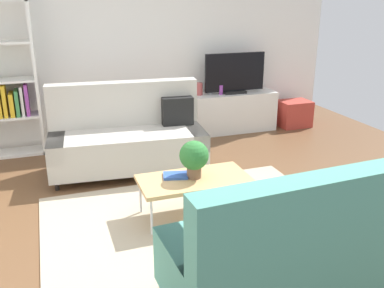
{
  "coord_description": "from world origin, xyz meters",
  "views": [
    {
      "loc": [
        -1.37,
        -3.67,
        2.14
      ],
      "look_at": [
        0.02,
        0.31,
        0.65
      ],
      "focal_mm": 39.71,
      "sensor_mm": 36.0,
      "label": 1
    }
  ],
  "objects": [
    {
      "name": "vase_0",
      "position": [
        0.91,
        2.51,
        0.74
      ],
      "size": [
        0.12,
        0.12,
        0.19
      ],
      "primitive_type": "cylinder",
      "color": "#B24C4C",
      "rests_on": "tv_console"
    },
    {
      "name": "bottle_0",
      "position": [
        1.25,
        2.42,
        0.72
      ],
      "size": [
        0.06,
        0.06,
        0.15
      ],
      "primitive_type": "cylinder",
      "color": "purple",
      "rests_on": "tv_console"
    },
    {
      "name": "tv_console",
      "position": [
        1.49,
        2.46,
        0.32
      ],
      "size": [
        1.4,
        0.44,
        0.64
      ],
      "primitive_type": "cube",
      "color": "silver",
      "rests_on": "ground_plane"
    },
    {
      "name": "table_book_0",
      "position": [
        -0.24,
        0.05,
        0.43
      ],
      "size": [
        0.28,
        0.23,
        0.02
      ],
      "primitive_type": "cube",
      "rotation": [
        0.0,
        0.0,
        -0.25
      ],
      "color": "#3359B2",
      "rests_on": "coffee_table"
    },
    {
      "name": "ground_plane",
      "position": [
        0.0,
        0.0,
        0.0
      ],
      "size": [
        7.68,
        7.68,
        0.0
      ],
      "primitive_type": "plane",
      "color": "brown"
    },
    {
      "name": "vase_1",
      "position": [
        1.09,
        2.51,
        0.74
      ],
      "size": [
        0.1,
        0.1,
        0.19
      ],
      "primitive_type": "cylinder",
      "color": "silver",
      "rests_on": "tv_console"
    },
    {
      "name": "potted_plant",
      "position": [
        -0.07,
        -0.02,
        0.64
      ],
      "size": [
        0.29,
        0.29,
        0.38
      ],
      "color": "brown",
      "rests_on": "coffee_table"
    },
    {
      "name": "tv",
      "position": [
        1.49,
        2.44,
        0.95
      ],
      "size": [
        1.0,
        0.2,
        0.64
      ],
      "color": "black",
      "rests_on": "tv_console"
    },
    {
      "name": "couch_beige",
      "position": [
        -0.46,
        1.38,
        0.44
      ],
      "size": [
        1.97,
        1.01,
        1.1
      ],
      "rotation": [
        0.0,
        0.0,
        3.05
      ],
      "color": "#B2ADA3",
      "rests_on": "ground_plane"
    },
    {
      "name": "area_rug",
      "position": [
        -0.13,
        -0.24,
        0.01
      ],
      "size": [
        2.9,
        2.2,
        0.01
      ],
      "primitive_type": "cube",
      "color": "tan",
      "rests_on": "ground_plane"
    },
    {
      "name": "wall_far",
      "position": [
        0.0,
        2.8,
        1.45
      ],
      "size": [
        6.4,
        0.12,
        2.9
      ],
      "primitive_type": "cube",
      "color": "white",
      "rests_on": "ground_plane"
    },
    {
      "name": "coffee_table",
      "position": [
        -0.08,
        -0.04,
        0.39
      ],
      "size": [
        1.1,
        0.56,
        0.42
      ],
      "color": "tan",
      "rests_on": "ground_plane"
    },
    {
      "name": "storage_trunk",
      "position": [
        2.59,
        2.36,
        0.22
      ],
      "size": [
        0.52,
        0.4,
        0.44
      ],
      "primitive_type": "cube",
      "color": "#B2382D",
      "rests_on": "ground_plane"
    },
    {
      "name": "couch_green",
      "position": [
        0.21,
        -1.46,
        0.45
      ],
      "size": [
        1.94,
        0.93,
        1.1
      ],
      "rotation": [
        0.0,
        0.0,
        0.05
      ],
      "color": "teal",
      "rests_on": "ground_plane"
    }
  ]
}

